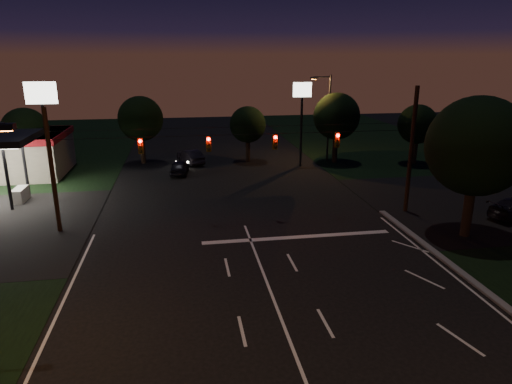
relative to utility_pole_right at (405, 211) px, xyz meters
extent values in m
plane|color=black|center=(-12.00, -15.00, 0.00)|extent=(140.00, 140.00, 0.00)
cube|color=black|center=(8.00, 1.00, 0.00)|extent=(20.00, 16.00, 0.02)
cube|color=silver|center=(-9.00, -3.50, 0.01)|extent=(12.00, 0.50, 0.01)
cylinder|color=black|center=(0.00, 0.00, 0.00)|extent=(0.30, 0.30, 9.00)
cylinder|color=black|center=(-24.00, 0.00, 0.00)|extent=(0.28, 0.28, 8.00)
cylinder|color=black|center=(-12.00, 0.00, 6.00)|extent=(24.00, 0.03, 0.03)
cylinder|color=black|center=(-12.00, 0.00, 6.50)|extent=(24.00, 0.02, 0.02)
cube|color=#3F3307|center=(-18.50, 0.00, 5.45)|extent=(0.32, 0.26, 1.00)
sphere|color=#FF0705|center=(-18.50, -0.16, 5.78)|extent=(0.22, 0.22, 0.22)
sphere|color=black|center=(-18.50, -0.16, 5.45)|extent=(0.20, 0.20, 0.20)
sphere|color=black|center=(-18.50, -0.16, 5.12)|extent=(0.20, 0.20, 0.20)
cube|color=#3F3307|center=(-14.20, 0.00, 5.45)|extent=(0.32, 0.26, 1.00)
sphere|color=#FF0705|center=(-14.20, -0.16, 5.78)|extent=(0.22, 0.22, 0.22)
sphere|color=black|center=(-14.20, -0.16, 5.45)|extent=(0.20, 0.20, 0.20)
sphere|color=black|center=(-14.20, -0.16, 5.12)|extent=(0.20, 0.20, 0.20)
cube|color=#3F3307|center=(-9.80, 0.00, 5.45)|extent=(0.32, 0.26, 1.00)
sphere|color=#FF0705|center=(-9.80, -0.16, 5.78)|extent=(0.22, 0.22, 0.22)
sphere|color=black|center=(-9.80, -0.16, 5.45)|extent=(0.20, 0.20, 0.20)
sphere|color=black|center=(-9.80, -0.16, 5.12)|extent=(0.20, 0.20, 0.20)
cube|color=#3F3307|center=(-5.50, 0.00, 5.45)|extent=(0.32, 0.26, 1.00)
sphere|color=#FF0705|center=(-5.50, -0.16, 5.78)|extent=(0.22, 0.22, 0.22)
sphere|color=black|center=(-5.50, -0.16, 5.45)|extent=(0.20, 0.20, 0.20)
sphere|color=black|center=(-5.50, -0.16, 5.12)|extent=(0.20, 0.20, 0.20)
cube|color=gray|center=(-28.50, 7.00, 0.55)|extent=(0.80, 2.00, 1.10)
cylinder|color=black|center=(-28.50, 5.00, 2.40)|extent=(0.24, 0.24, 4.80)
cylinder|color=black|center=(-28.50, 9.00, 2.40)|extent=(0.24, 0.24, 4.80)
cylinder|color=black|center=(-26.00, 7.00, 3.75)|extent=(0.24, 0.24, 7.50)
cube|color=white|center=(-26.00, 7.00, 8.30)|extent=(2.20, 0.30, 1.60)
cylinder|color=black|center=(-4.00, 15.00, 3.50)|extent=(0.24, 0.24, 7.00)
cube|color=white|center=(-4.00, 15.00, 7.70)|extent=(1.80, 0.30, 1.40)
cube|color=black|center=(-21.70, -13.00, 8.70)|extent=(0.60, 0.35, 0.22)
cube|color=orange|center=(-21.70, -13.00, 8.58)|extent=(0.45, 0.25, 0.04)
cylinder|color=black|center=(-0.50, 17.00, 4.50)|extent=(0.20, 0.20, 9.00)
cylinder|color=black|center=(-1.40, 17.00, 8.80)|extent=(1.80, 0.12, 0.12)
cube|color=black|center=(-2.30, 17.00, 8.70)|extent=(0.60, 0.35, 0.22)
cube|color=orange|center=(-2.30, 17.00, 8.58)|extent=(0.45, 0.25, 0.04)
cylinder|color=black|center=(1.50, -5.00, 2.00)|extent=(0.60, 0.60, 4.00)
sphere|color=black|center=(1.50, -5.00, 5.76)|extent=(6.00, 6.00, 6.00)
sphere|color=black|center=(2.10, -4.55, 5.58)|extent=(4.50, 4.50, 4.50)
sphere|color=black|center=(0.90, -4.70, 5.62)|extent=(4.20, 4.20, 4.20)
cylinder|color=black|center=(-30.00, 15.00, 1.50)|extent=(0.49, 0.49, 3.00)
sphere|color=black|center=(-30.00, 15.00, 4.32)|extent=(4.20, 4.20, 4.20)
sphere|color=black|center=(-29.58, 15.32, 4.19)|extent=(3.15, 3.15, 3.15)
sphere|color=black|center=(-30.42, 15.21, 4.23)|extent=(2.94, 2.94, 2.94)
cylinder|color=black|center=(-20.00, 19.00, 1.62)|extent=(0.52, 0.52, 3.25)
sphere|color=black|center=(-20.00, 19.00, 4.68)|extent=(4.60, 4.60, 4.60)
sphere|color=black|center=(-19.54, 19.34, 4.54)|extent=(3.45, 3.45, 3.45)
sphere|color=black|center=(-20.46, 19.23, 4.58)|extent=(3.22, 3.22, 3.22)
cylinder|color=black|center=(-9.00, 18.00, 1.38)|extent=(0.47, 0.47, 2.75)
sphere|color=black|center=(-9.00, 18.00, 3.96)|extent=(3.80, 3.80, 3.80)
sphere|color=black|center=(-8.62, 18.28, 3.85)|extent=(2.85, 2.85, 2.85)
sphere|color=black|center=(-9.38, 18.19, 3.87)|extent=(2.66, 2.66, 2.66)
cylinder|color=black|center=(0.00, 16.00, 1.70)|extent=(0.53, 0.53, 3.40)
sphere|color=black|center=(0.00, 16.00, 4.90)|extent=(4.80, 4.80, 4.80)
sphere|color=black|center=(0.48, 16.36, 4.75)|extent=(3.60, 3.60, 3.60)
sphere|color=black|center=(-0.48, 16.24, 4.79)|extent=(3.36, 3.36, 3.36)
cylinder|color=black|center=(8.00, 14.00, 1.45)|extent=(0.48, 0.48, 2.90)
sphere|color=black|center=(8.00, 14.00, 4.18)|extent=(4.00, 4.00, 4.00)
sphere|color=black|center=(8.40, 14.30, 4.06)|extent=(3.00, 3.00, 3.00)
sphere|color=black|center=(7.60, 14.20, 4.09)|extent=(2.80, 2.80, 2.80)
imported|color=black|center=(-16.26, 13.71, 0.66)|extent=(2.03, 4.06, 1.33)
imported|color=black|center=(-15.09, 18.03, 0.73)|extent=(2.93, 4.66, 1.45)
camera|label=1|loc=(-15.89, -29.34, 11.02)|focal=32.00mm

